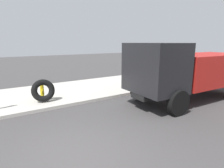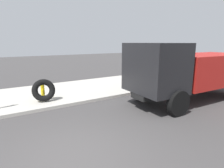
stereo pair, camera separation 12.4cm
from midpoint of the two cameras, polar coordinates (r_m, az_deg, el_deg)
ground_plane at (r=5.56m, az=-11.75°, el=-20.85°), size 80.00×80.00×0.00m
sidewalk_curb at (r=11.38m, az=-24.12°, el=-3.65°), size 36.00×5.00×0.15m
fire_hydrant at (r=10.36m, az=-20.68°, el=-1.68°), size 0.22×0.49×0.91m
loose_tire at (r=9.85m, az=-20.40°, el=-1.86°), size 1.17×0.69×1.14m
dump_truck_red at (r=10.53m, az=21.67°, el=3.89°), size 7.11×3.06×3.00m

